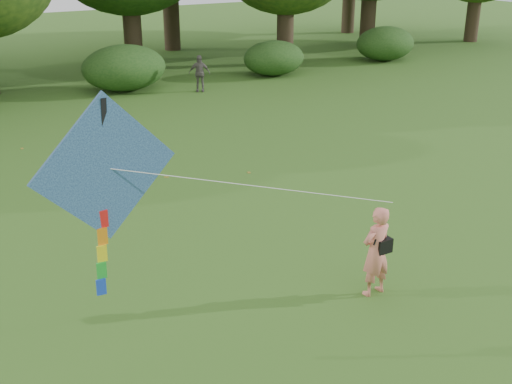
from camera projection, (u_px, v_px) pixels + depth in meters
ground at (327, 307)px, 11.04m from camera, size 100.00×100.00×0.00m
man_kite_flyer at (376, 251)px, 11.17m from camera, size 0.64×0.44×1.66m
bystander_right at (199, 73)px, 26.26m from camera, size 0.94×0.75×1.50m
crossbody_bag at (383, 245)px, 11.16m from camera, size 0.43×0.20×0.69m
flying_kite at (107, 172)px, 8.63m from camera, size 5.81×0.73×2.97m
shrub_band at (34, 81)px, 24.39m from camera, size 39.15×3.22×1.88m
fallen_leaves at (169, 212)px, 14.85m from camera, size 10.18×15.68×0.01m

